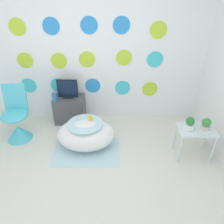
{
  "coord_description": "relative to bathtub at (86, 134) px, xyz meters",
  "views": [
    {
      "loc": [
        0.43,
        -1.7,
        2.32
      ],
      "look_at": [
        0.4,
        0.94,
        0.7
      ],
      "focal_mm": 35.0,
      "sensor_mm": 36.0,
      "label": 1
    }
  ],
  "objects": [
    {
      "name": "ground_plane",
      "position": [
        0.01,
        -1.04,
        -0.23
      ],
      "size": [
        12.0,
        12.0,
        0.0
      ],
      "primitive_type": "plane",
      "color": "silver"
    },
    {
      "name": "wall_back_dotted",
      "position": [
        0.01,
        0.95,
        1.07
      ],
      "size": [
        5.0,
        0.05,
        2.6
      ],
      "color": "white",
      "rests_on": "ground_plane"
    },
    {
      "name": "rug",
      "position": [
        0.01,
        -0.15,
        -0.22
      ],
      "size": [
        1.03,
        0.69,
        0.01
      ],
      "color": "silver",
      "rests_on": "ground_plane"
    },
    {
      "name": "bathtub",
      "position": [
        0.0,
        0.0,
        0.0
      ],
      "size": [
        0.89,
        0.67,
        0.45
      ],
      "color": "white",
      "rests_on": "ground_plane"
    },
    {
      "name": "rubber_duck",
      "position": [
        0.08,
        0.08,
        0.26
      ],
      "size": [
        0.07,
        0.08,
        0.09
      ],
      "color": "yellow",
      "rests_on": "bathtub"
    },
    {
      "name": "chair",
      "position": [
        -1.15,
        0.19,
        0.07
      ],
      "size": [
        0.43,
        0.43,
        0.92
      ],
      "color": "#4CC6DB",
      "rests_on": "ground_plane"
    },
    {
      "name": "tv_cabinet",
      "position": [
        -0.38,
        0.72,
        0.03
      ],
      "size": [
        0.54,
        0.35,
        0.5
      ],
      "color": "#4C4C51",
      "rests_on": "ground_plane"
    },
    {
      "name": "tv",
      "position": [
        -0.38,
        0.72,
        0.43
      ],
      "size": [
        0.36,
        0.12,
        0.34
      ],
      "color": "black",
      "rests_on": "tv_cabinet"
    },
    {
      "name": "vase",
      "position": [
        -0.59,
        0.6,
        0.35
      ],
      "size": [
        0.08,
        0.08,
        0.16
      ],
      "color": "#2D72B7",
      "rests_on": "tv_cabinet"
    },
    {
      "name": "side_table",
      "position": [
        1.61,
        -0.22,
        0.19
      ],
      "size": [
        0.52,
        0.36,
        0.5
      ],
      "color": "silver",
      "rests_on": "ground_plane"
    },
    {
      "name": "potted_plant_left",
      "position": [
        1.5,
        -0.23,
        0.36
      ],
      "size": [
        0.14,
        0.14,
        0.2
      ],
      "color": "white",
      "rests_on": "side_table"
    },
    {
      "name": "potted_plant_right",
      "position": [
        1.73,
        -0.22,
        0.36
      ],
      "size": [
        0.13,
        0.13,
        0.18
      ],
      "color": "beige",
      "rests_on": "side_table"
    }
  ]
}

